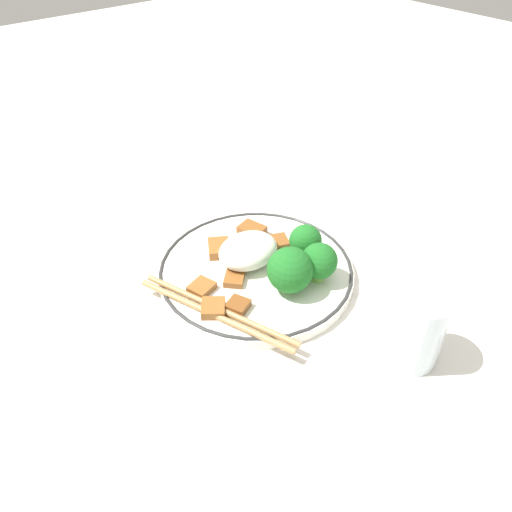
% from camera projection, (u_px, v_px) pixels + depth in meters
% --- Properties ---
extents(ground_plane, '(3.00, 3.00, 0.00)m').
position_uv_depth(ground_plane, '(256.00, 276.00, 0.67)').
color(ground_plane, silver).
extents(plate, '(0.26, 0.26, 0.02)m').
position_uv_depth(plate, '(256.00, 271.00, 0.67)').
color(plate, white).
rests_on(plate, ground_plane).
extents(rice_mound, '(0.08, 0.07, 0.04)m').
position_uv_depth(rice_mound, '(246.00, 252.00, 0.66)').
color(rice_mound, white).
rests_on(rice_mound, plate).
extents(broccoli_back_left, '(0.06, 0.06, 0.06)m').
position_uv_depth(broccoli_back_left, '(290.00, 270.00, 0.61)').
color(broccoli_back_left, '#72AD4C').
rests_on(broccoli_back_left, plate).
extents(broccoli_back_center, '(0.05, 0.05, 0.05)m').
position_uv_depth(broccoli_back_center, '(319.00, 261.00, 0.63)').
color(broccoli_back_center, '#72AD4C').
rests_on(broccoli_back_center, plate).
extents(broccoli_back_right, '(0.04, 0.04, 0.05)m').
position_uv_depth(broccoli_back_right, '(305.00, 241.00, 0.66)').
color(broccoli_back_right, '#72AD4C').
rests_on(broccoli_back_right, plate).
extents(meat_near_front, '(0.04, 0.03, 0.01)m').
position_uv_depth(meat_near_front, '(202.00, 287.00, 0.63)').
color(meat_near_front, '#995B28').
rests_on(meat_near_front, plate).
extents(meat_near_left, '(0.03, 0.04, 0.01)m').
position_uv_depth(meat_near_left, '(252.00, 249.00, 0.69)').
color(meat_near_left, brown).
rests_on(meat_near_left, plate).
extents(meat_near_right, '(0.03, 0.03, 0.01)m').
position_uv_depth(meat_near_right, '(238.00, 306.00, 0.60)').
color(meat_near_right, brown).
rests_on(meat_near_right, plate).
extents(meat_near_back, '(0.04, 0.04, 0.01)m').
position_uv_depth(meat_near_back, '(213.00, 308.00, 0.60)').
color(meat_near_back, '#995B28').
rests_on(meat_near_back, plate).
extents(meat_on_rice_edge, '(0.04, 0.04, 0.01)m').
position_uv_depth(meat_on_rice_edge, '(235.00, 276.00, 0.64)').
color(meat_on_rice_edge, brown).
rests_on(meat_on_rice_edge, plate).
extents(meat_mid_left, '(0.04, 0.04, 0.01)m').
position_uv_depth(meat_mid_left, '(279.00, 243.00, 0.69)').
color(meat_mid_left, brown).
rests_on(meat_mid_left, plate).
extents(meat_mid_right, '(0.04, 0.04, 0.01)m').
position_uv_depth(meat_mid_right, '(252.00, 230.00, 0.72)').
color(meat_mid_right, brown).
rests_on(meat_mid_right, plate).
extents(meat_far_scatter, '(0.04, 0.05, 0.01)m').
position_uv_depth(meat_far_scatter, '(219.00, 248.00, 0.69)').
color(meat_far_scatter, '#995B28').
rests_on(meat_far_scatter, plate).
extents(chopsticks, '(0.09, 0.21, 0.01)m').
position_uv_depth(chopsticks, '(217.00, 312.00, 0.59)').
color(chopsticks, '#AD8451').
rests_on(chopsticks, plate).
extents(drinking_glass, '(0.06, 0.06, 0.09)m').
position_uv_depth(drinking_glass, '(416.00, 328.00, 0.54)').
color(drinking_glass, silver).
rests_on(drinking_glass, ground_plane).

